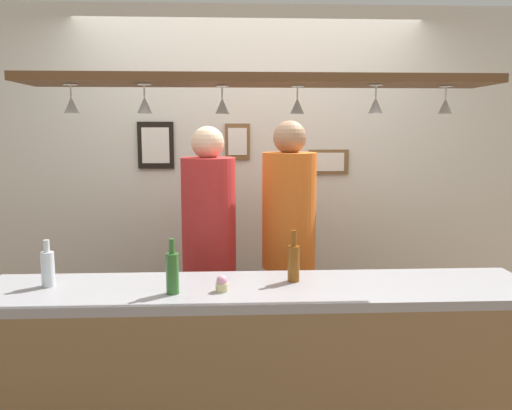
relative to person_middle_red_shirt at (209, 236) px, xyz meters
The scene contains 18 objects.
back_wall 0.76m from the person_middle_red_shirt, 66.98° to the left, with size 4.40×0.06×2.60m, color silver.
bar_counter 1.06m from the person_middle_red_shirt, 73.38° to the right, with size 2.70×0.55×0.96m.
overhead_glass_rack 1.19m from the person_middle_red_shirt, 69.21° to the right, with size 2.20×0.36×0.04m, color brown.
hanging_wineglass_far_left 1.24m from the person_middle_red_shirt, 128.33° to the right, with size 0.07×0.07×0.13m.
hanging_wineglass_left 1.13m from the person_middle_red_shirt, 108.06° to the right, with size 0.07×0.07×0.13m.
hanging_wineglass_center_left 1.05m from the person_middle_red_shirt, 81.76° to the right, with size 0.07×0.07×0.13m.
hanging_wineglass_center 1.15m from the person_middle_red_shirt, 56.69° to the right, with size 0.07×0.07×0.13m.
hanging_wineglass_center_right 1.38m from the person_middle_red_shirt, 43.93° to the right, with size 0.07×0.07×0.13m.
hanging_wineglass_right 1.59m from the person_middle_red_shirt, 31.91° to the right, with size 0.07×0.07×0.13m.
person_middle_red_shirt is the anchor object (origin of this frame).
person_right_orange_shirt 0.51m from the person_middle_red_shirt, ahead, with size 0.34×0.34×1.77m.
bottle_soda_clear 1.05m from the person_middle_red_shirt, 135.38° to the right, with size 0.06×0.06×0.23m.
bottle_beer_amber_tall 0.85m from the person_middle_red_shirt, 57.81° to the right, with size 0.06×0.06×0.26m.
bottle_beer_green_import 0.89m from the person_middle_red_shirt, 98.60° to the right, with size 0.06×0.06×0.26m.
cupcake 0.87m from the person_middle_red_shirt, 83.80° to the right, with size 0.06×0.06×0.08m.
picture_frame_crest 0.87m from the person_middle_red_shirt, 72.68° to the left, with size 0.18×0.02×0.26m.
picture_frame_lower_pair 1.15m from the person_middle_red_shirt, 35.34° to the left, with size 0.30×0.02×0.18m.
picture_frame_caricature 0.92m from the person_middle_red_shirt, 123.22° to the left, with size 0.26×0.02×0.34m.
Camera 1 is at (-0.15, -2.81, 1.71)m, focal length 36.68 mm.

